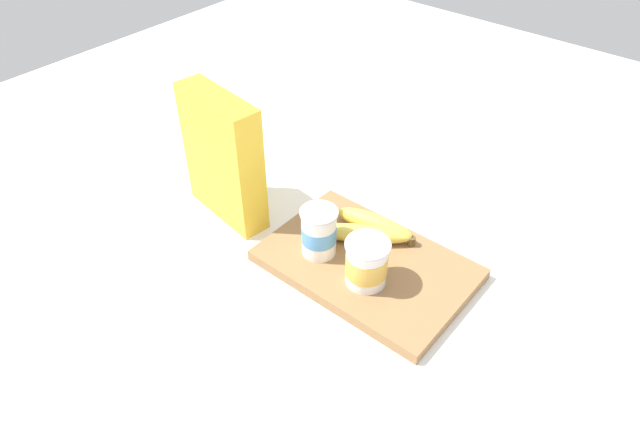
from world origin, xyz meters
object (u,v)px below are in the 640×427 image
yogurt_cup_back (319,232)px  banana_bunch (367,229)px  yogurt_cup_front (367,263)px  cereal_box (223,158)px  cutting_board (367,265)px

yogurt_cup_back → banana_bunch: yogurt_cup_back is taller
yogurt_cup_front → banana_bunch: bearing=-55.1°
yogurt_cup_back → yogurt_cup_front: bearing=177.3°
cereal_box → yogurt_cup_back: cereal_box is taller
yogurt_cup_front → yogurt_cup_back: bearing=-2.7°
cutting_board → yogurt_cup_front: bearing=122.9°
cutting_board → yogurt_cup_front: (-0.03, 0.04, 0.05)m
cutting_board → banana_bunch: 0.07m
cereal_box → yogurt_cup_back: (-0.23, -0.01, -0.06)m
yogurt_cup_front → yogurt_cup_back: 0.11m
cutting_board → banana_bunch: bearing=-53.5°
cereal_box → yogurt_cup_front: size_ratio=3.02×
cereal_box → yogurt_cup_back: bearing=-170.4°
yogurt_cup_front → cereal_box: bearing=0.1°
cereal_box → cutting_board: bearing=-164.0°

